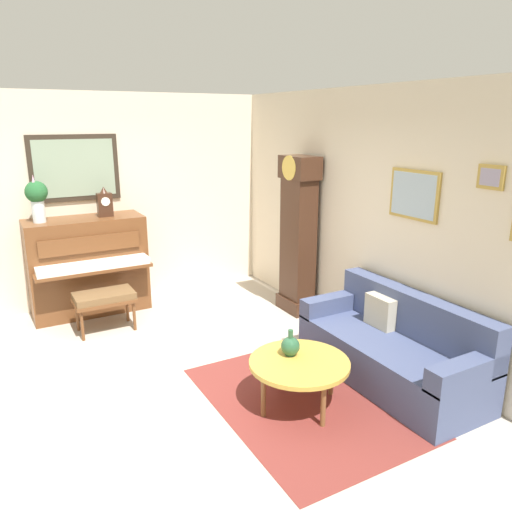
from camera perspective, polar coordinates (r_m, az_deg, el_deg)
The scene contains 12 objects.
ground_plane at distance 5.01m, azimuth -10.42°, elevation -14.70°, with size 6.40×6.00×0.10m, color #B2A899.
wall_left at distance 6.94m, azimuth -18.10°, elevation 6.18°, with size 0.13×4.90×2.80m.
wall_back at distance 5.64m, azimuth 12.63°, elevation 4.48°, with size 5.30×0.13×2.80m.
area_rug at distance 4.65m, azimuth 5.56°, elevation -16.34°, with size 2.10×1.50×0.01m, color maroon.
piano at distance 6.71m, azimuth -18.87°, elevation -1.03°, with size 0.87×1.44×1.25m.
piano_bench at distance 6.11m, azimuth -17.19°, elevation -4.73°, with size 0.42×0.70×0.48m.
grandfather_clock at distance 6.33m, azimuth 4.89°, elevation 1.93°, with size 0.52×0.34×2.03m.
couch at distance 5.01m, azimuth 15.63°, elevation -10.34°, with size 1.90×0.80×0.84m.
coffee_table at distance 4.39m, azimuth 5.05°, elevation -12.38°, with size 0.88×0.88×0.43m.
mantel_clock at distance 6.59m, azimuth -17.14°, elevation 5.88°, with size 0.13×0.18×0.38m.
flower_vase at distance 6.45m, azimuth -24.08°, elevation 6.32°, with size 0.26×0.26×0.58m.
green_jug at distance 4.43m, azimuth 4.00°, elevation -10.37°, with size 0.17×0.17×0.24m.
Camera 1 is at (4.14, -1.30, 2.46)m, focal length 34.50 mm.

